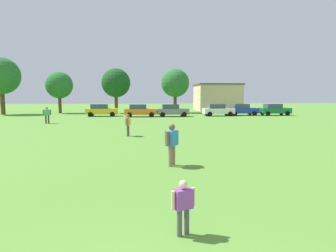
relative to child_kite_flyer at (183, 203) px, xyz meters
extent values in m
plane|color=#568C33|center=(-0.97, 26.79, -0.67)|extent=(160.00, 160.00, 0.00)
cylinder|color=#4C4C51|center=(-0.08, -0.03, -0.39)|extent=(0.10, 0.10, 0.55)
cylinder|color=#4C4C51|center=(0.08, 0.03, -0.39)|extent=(0.10, 0.10, 0.55)
cube|color=purple|center=(0.00, 0.00, 0.08)|extent=(0.42, 0.32, 0.39)
cylinder|color=beige|center=(-0.21, -0.08, 0.09)|extent=(0.08, 0.08, 0.37)
cylinder|color=beige|center=(0.21, 0.08, 0.09)|extent=(0.08, 0.08, 0.37)
sphere|color=beige|center=(0.00, 0.00, 0.37)|extent=(0.17, 0.17, 0.17)
cylinder|color=#8C7259|center=(0.59, 5.94, -0.26)|extent=(0.15, 0.15, 0.82)
cylinder|color=#8C7259|center=(0.44, 5.74, -0.26)|extent=(0.15, 0.15, 0.82)
cube|color=#337FCC|center=(0.51, 5.84, 0.45)|extent=(0.57, 0.63, 0.58)
cylinder|color=brown|center=(0.71, 6.11, 0.46)|extent=(0.12, 0.12, 0.55)
cylinder|color=brown|center=(0.31, 5.56, 0.46)|extent=(0.12, 0.12, 0.55)
sphere|color=brown|center=(0.51, 5.84, 0.89)|extent=(0.26, 0.26, 0.26)
cylinder|color=#3F3833|center=(-9.91, 25.24, -0.25)|extent=(0.16, 0.16, 0.83)
cylinder|color=#3F3833|center=(-9.68, 25.33, -0.25)|extent=(0.16, 0.16, 0.83)
cube|color=#4CB266|center=(-9.80, 25.28, 0.46)|extent=(0.63, 0.49, 0.59)
cylinder|color=#936B4C|center=(-10.12, 25.16, 0.48)|extent=(0.12, 0.12, 0.56)
cylinder|color=#936B4C|center=(-9.47, 25.40, 0.48)|extent=(0.12, 0.12, 0.56)
sphere|color=#936B4C|center=(-9.80, 25.28, 0.90)|extent=(0.26, 0.26, 0.26)
cylinder|color=#4C4C51|center=(-1.40, 14.95, -0.29)|extent=(0.14, 0.14, 0.75)
cylinder|color=#4C4C51|center=(-1.43, 14.73, -0.29)|extent=(0.14, 0.14, 0.75)
cube|color=yellow|center=(-1.41, 14.84, 0.35)|extent=(0.36, 0.54, 0.53)
cylinder|color=brown|center=(-1.36, 15.14, 0.36)|extent=(0.11, 0.11, 0.50)
cylinder|color=brown|center=(-1.47, 14.53, 0.36)|extent=(0.11, 0.11, 0.50)
sphere|color=brown|center=(-1.41, 14.84, 0.75)|extent=(0.23, 0.23, 0.23)
cube|color=yellow|center=(-5.45, 35.76, 0.03)|extent=(4.30, 1.80, 0.76)
cube|color=#334756|center=(-5.80, 35.76, 0.71)|extent=(2.24, 1.58, 0.60)
cylinder|color=black|center=(-3.99, 36.66, -0.35)|extent=(0.64, 0.22, 0.64)
cylinder|color=black|center=(-3.99, 34.86, -0.35)|extent=(0.64, 0.22, 0.64)
cylinder|color=black|center=(-6.92, 36.66, -0.35)|extent=(0.64, 0.22, 0.64)
cylinder|color=black|center=(-6.92, 34.86, -0.35)|extent=(0.64, 0.22, 0.64)
cube|color=orange|center=(-0.18, 34.19, 0.03)|extent=(4.30, 1.80, 0.76)
cube|color=#334756|center=(-0.52, 34.19, 0.71)|extent=(2.24, 1.58, 0.60)
cylinder|color=black|center=(1.28, 35.09, -0.35)|extent=(0.64, 0.22, 0.64)
cylinder|color=black|center=(1.28, 33.29, -0.35)|extent=(0.64, 0.22, 0.64)
cylinder|color=black|center=(-1.64, 35.09, -0.35)|extent=(0.64, 0.22, 0.64)
cylinder|color=black|center=(-1.64, 33.29, -0.35)|extent=(0.64, 0.22, 0.64)
cube|color=slate|center=(4.24, 34.22, 0.03)|extent=(4.30, 1.80, 0.76)
cube|color=#334756|center=(3.89, 34.22, 0.71)|extent=(2.24, 1.58, 0.60)
cylinder|color=black|center=(5.70, 35.12, -0.35)|extent=(0.64, 0.22, 0.64)
cylinder|color=black|center=(5.70, 33.32, -0.35)|extent=(0.64, 0.22, 0.64)
cylinder|color=black|center=(2.78, 35.12, -0.35)|extent=(0.64, 0.22, 0.64)
cylinder|color=black|center=(2.78, 33.32, -0.35)|extent=(0.64, 0.22, 0.64)
cube|color=white|center=(10.81, 34.66, 0.03)|extent=(4.30, 1.80, 0.76)
cube|color=#334756|center=(10.46, 34.66, 0.71)|extent=(2.24, 1.58, 0.60)
cylinder|color=black|center=(12.27, 35.56, -0.35)|extent=(0.64, 0.22, 0.64)
cylinder|color=black|center=(12.27, 33.76, -0.35)|extent=(0.64, 0.22, 0.64)
cylinder|color=black|center=(9.35, 35.56, -0.35)|extent=(0.64, 0.22, 0.64)
cylinder|color=black|center=(9.35, 33.76, -0.35)|extent=(0.64, 0.22, 0.64)
cube|color=#1E38AD|center=(14.61, 35.37, 0.03)|extent=(4.30, 1.80, 0.76)
cube|color=#334756|center=(14.27, 35.37, 0.71)|extent=(2.24, 1.58, 0.60)
cylinder|color=black|center=(16.07, 36.27, -0.35)|extent=(0.64, 0.22, 0.64)
cylinder|color=black|center=(16.07, 34.47, -0.35)|extent=(0.64, 0.22, 0.64)
cylinder|color=black|center=(13.15, 36.27, -0.35)|extent=(0.64, 0.22, 0.64)
cylinder|color=black|center=(13.15, 34.47, -0.35)|extent=(0.64, 0.22, 0.64)
cube|color=#196B38|center=(19.29, 34.86, 0.03)|extent=(4.30, 1.80, 0.76)
cube|color=#334756|center=(18.95, 34.86, 0.71)|extent=(2.24, 1.58, 0.60)
cylinder|color=black|center=(20.76, 35.76, -0.35)|extent=(0.64, 0.22, 0.64)
cylinder|color=black|center=(20.76, 33.96, -0.35)|extent=(0.64, 0.22, 0.64)
cylinder|color=black|center=(17.83, 35.76, -0.35)|extent=(0.64, 0.22, 0.64)
cylinder|color=black|center=(17.83, 33.96, -0.35)|extent=(0.64, 0.22, 0.64)
cylinder|color=brown|center=(-20.82, 41.37, 1.08)|extent=(0.64, 0.64, 3.49)
sphere|color=#286B2D|center=(-20.82, 41.37, 5.17)|extent=(5.52, 5.52, 5.52)
cylinder|color=brown|center=(-13.09, 44.02, 0.70)|extent=(0.50, 0.50, 2.74)
sphere|color=#286B2D|center=(-13.09, 44.02, 3.91)|extent=(4.32, 4.32, 4.32)
cylinder|color=brown|center=(-3.93, 42.97, 0.81)|extent=(0.54, 0.54, 2.96)
sphere|color=#194C1E|center=(-3.93, 42.97, 4.27)|extent=(4.67, 4.67, 4.67)
cylinder|color=brown|center=(5.81, 43.26, 0.82)|extent=(0.55, 0.55, 2.98)
sphere|color=#286B2D|center=(5.81, 43.26, 4.31)|extent=(4.71, 4.71, 4.71)
cube|color=beige|center=(15.21, 50.63, 1.79)|extent=(8.26, 6.65, 4.93)
cube|color=#4C4742|center=(15.21, 50.63, 4.38)|extent=(8.59, 6.91, 0.24)
camera|label=1|loc=(-0.93, -5.51, 2.09)|focal=31.25mm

